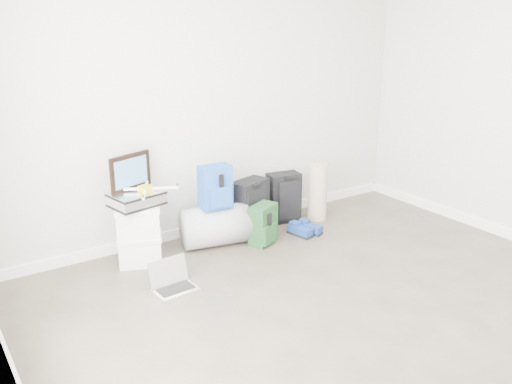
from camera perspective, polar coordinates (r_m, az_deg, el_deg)
ground at (r=3.89m, az=15.39°, el=-15.36°), size 5.00×5.00×0.00m
room_envelope at (r=3.29m, az=17.72°, el=10.67°), size 4.52×5.02×2.71m
boxes_stack at (r=4.85m, az=-12.19°, el=-4.37°), size 0.47×0.43×0.54m
briefcase at (r=4.74m, az=-12.45°, el=-0.72°), size 0.46×0.38×0.12m
painting at (r=4.76m, az=-13.07°, el=2.08°), size 0.41×0.16×0.32m
drone at (r=4.72m, az=-11.53°, el=0.36°), size 0.51×0.51×0.05m
duffel_bag at (r=5.15m, az=-4.32°, el=-3.58°), size 0.69×0.51×0.38m
blue_backpack at (r=4.99m, az=-4.25°, el=0.44°), size 0.30×0.23×0.40m
large_suitcase at (r=5.35m, az=-0.58°, el=-1.65°), size 0.40×0.32×0.56m
green_backpack at (r=5.17m, az=0.81°, el=-3.51°), size 0.32×0.29×0.39m
carry_on at (r=5.70m, az=2.97°, el=-0.60°), size 0.36×0.27×0.53m
shoes at (r=5.45m, az=5.15°, el=-4.01°), size 0.29×0.29×0.09m
rolled_rug at (r=5.78m, az=6.50°, el=0.03°), size 0.20×0.20×0.61m
laptop at (r=4.46m, az=-8.79°, el=-9.33°), size 0.34×0.26×0.24m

